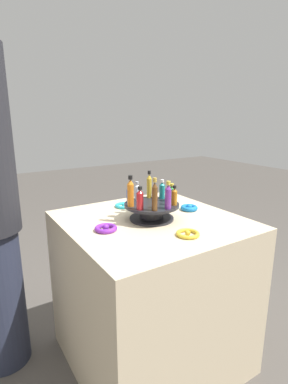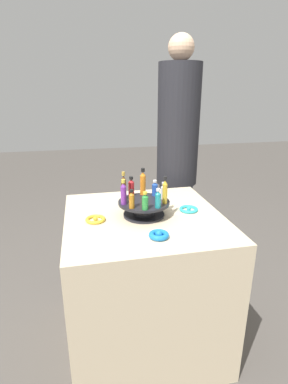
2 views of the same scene
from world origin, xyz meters
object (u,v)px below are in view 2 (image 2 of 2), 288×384
at_px(bottle_orange, 143,182).
at_px(bottle_amber, 132,200).
at_px(bottle_purple, 124,193).
at_px(display_stand, 144,207).
at_px(bottle_blue, 155,188).
at_px(ribbon_bow_purple, 133,197).
at_px(bottle_gold, 165,191).
at_px(person_figure, 177,163).
at_px(bottle_teal, 158,199).
at_px(bottle_brown, 124,187).
at_px(ribbon_bow_gold, 95,219).
at_px(ribbon_bow_teal, 189,209).
at_px(bottle_clear, 163,191).
at_px(ribbon_bow_blue, 159,235).
at_px(bottle_red, 131,187).
at_px(bottle_green, 145,201).

bearing_deg(bottle_orange, bottle_amber, 153.01).
bearing_deg(bottle_purple, display_stand, -80.99).
distance_m(bottle_blue, ribbon_bow_purple, 0.23).
xyz_separation_m(bottle_gold, person_figure, (0.73, -0.30, -0.04)).
bearing_deg(bottle_teal, bottle_brown, 45.01).
bearing_deg(ribbon_bow_gold, person_figure, -43.09).
height_order(bottle_orange, ribbon_bow_teal, bottle_orange).
xyz_separation_m(bottle_clear, bottle_blue, (0.06, 0.03, -0.00)).
height_order(display_stand, ribbon_bow_teal, display_stand).
xyz_separation_m(bottle_purple, ribbon_bow_blue, (-0.23, -0.12, -0.13)).
xyz_separation_m(bottle_red, person_figure, (0.58, -0.44, -0.03)).
bearing_deg(bottle_red, bottle_green, -170.99).
bearing_deg(ribbon_bow_purple, bottle_brown, 157.98).
height_order(display_stand, bottle_amber, bottle_amber).
xyz_separation_m(bottle_orange, ribbon_bow_purple, (0.14, 0.03, -0.14)).
bearing_deg(bottle_brown, bottle_orange, -62.99).
relative_size(bottle_orange, ribbon_bow_gold, 1.47).
height_order(bottle_green, bottle_gold, bottle_gold).
bearing_deg(bottle_green, bottle_red, 9.01).
bearing_deg(bottle_gold, bottle_brown, 63.01).
bearing_deg(bottle_amber, ribbon_bow_teal, -74.50).
distance_m(bottle_teal, ribbon_bow_teal, 0.26).
xyz_separation_m(bottle_brown, ribbon_bow_gold, (-0.06, 0.16, -0.14)).
xyz_separation_m(bottle_brown, person_figure, (0.63, -0.49, -0.05)).
height_order(bottle_amber, bottle_blue, bottle_amber).
relative_size(display_stand, ribbon_bow_teal, 2.62).
height_order(bottle_amber, bottle_red, bottle_red).
bearing_deg(person_figure, bottle_orange, -3.29).
xyz_separation_m(bottle_amber, person_figure, (0.75, -0.47, -0.02)).
relative_size(bottle_blue, bottle_brown, 0.57).
height_order(ribbon_bow_teal, ribbon_bow_gold, same).
distance_m(bottle_red, ribbon_bow_blue, 0.37).
bearing_deg(bottle_red, ribbon_bow_teal, -105.23).
distance_m(display_stand, bottle_red, 0.14).
bearing_deg(display_stand, ribbon_bow_blue, -176.71).
relative_size(bottle_gold, bottle_brown, 0.95).
xyz_separation_m(bottle_blue, ribbon_bow_purple, (0.18, 0.09, -0.11)).
bearing_deg(bottle_teal, display_stand, 27.01).
distance_m(bottle_gold, person_figure, 0.79).
xyz_separation_m(bottle_amber, ribbon_bow_teal, (0.09, -0.33, -0.11)).
bearing_deg(ribbon_bow_teal, bottle_teal, 118.69).
distance_m(bottle_teal, bottle_gold, 0.07).
bearing_deg(person_figure, bottle_clear, 6.66).
height_order(bottle_blue, bottle_red, bottle_red).
height_order(bottle_gold, bottle_clear, bottle_gold).
xyz_separation_m(bottle_brown, ribbon_bow_purple, (0.20, -0.08, -0.14)).
xyz_separation_m(bottle_purple, bottle_clear, (0.03, -0.21, -0.02)).
relative_size(bottle_orange, ribbon_bow_purple, 1.48).
relative_size(bottle_green, bottle_red, 0.83).
distance_m(bottle_purple, ribbon_bow_teal, 0.38).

